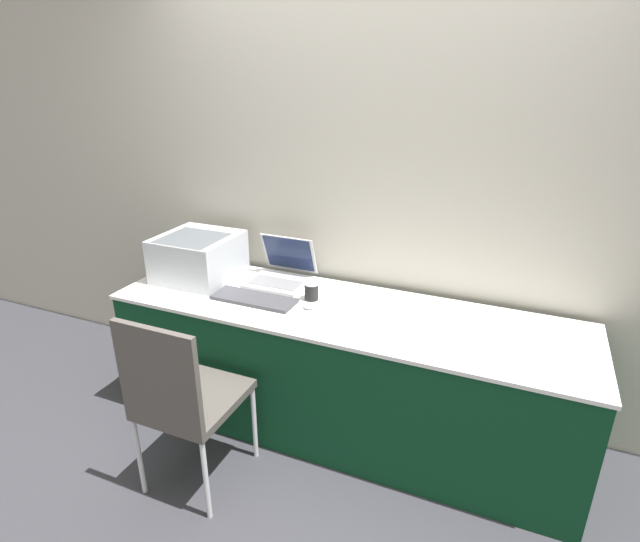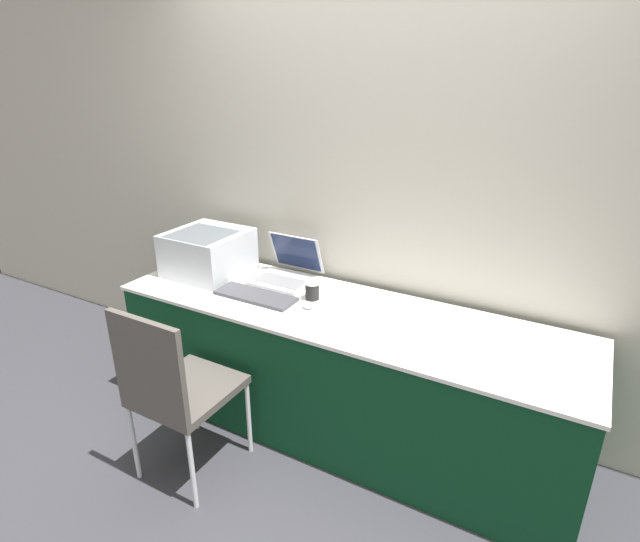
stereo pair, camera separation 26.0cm
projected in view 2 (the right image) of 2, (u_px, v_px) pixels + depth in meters
ground_plane at (308, 463)px, 2.59m from camera, size 14.00×14.00×0.00m
wall_back at (377, 188)px, 2.71m from camera, size 8.00×0.05×2.60m
table at (339, 371)px, 2.72m from camera, size 2.48×0.70×0.74m
printer at (208, 251)px, 3.00m from camera, size 0.43×0.43×0.26m
laptop_left at (287, 271)px, 2.94m from camera, size 0.34×0.34×0.25m
external_keyboard at (256, 296)px, 2.72m from camera, size 0.46×0.16×0.02m
coffee_cup at (312, 291)px, 2.69m from camera, size 0.08×0.08×0.10m
mouse at (307, 306)px, 2.60m from camera, size 0.06×0.05×0.03m
chair at (174, 385)px, 2.32m from camera, size 0.41×0.46×0.94m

